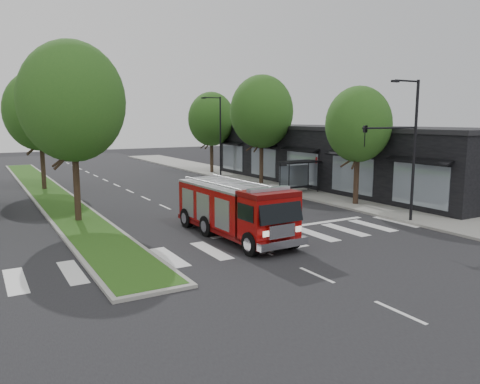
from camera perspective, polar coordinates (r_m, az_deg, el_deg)
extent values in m
plane|color=black|center=(24.74, -2.49, -4.85)|extent=(140.00, 140.00, 0.00)
cube|color=gray|center=(39.62, 6.93, 0.43)|extent=(5.00, 80.00, 0.15)
cube|color=gray|center=(40.09, -22.35, -0.09)|extent=(3.00, 50.00, 0.14)
cube|color=#194513|center=(40.08, -22.36, 0.01)|extent=(2.60, 49.50, 0.02)
cube|color=black|center=(42.19, 11.91, 4.13)|extent=(8.00, 30.00, 5.00)
cylinder|color=black|center=(35.80, 5.99, 1.44)|extent=(0.08, 0.08, 2.50)
cylinder|color=black|center=(37.50, 9.46, 1.70)|extent=(0.08, 0.08, 2.50)
cylinder|color=black|center=(36.77, 4.90, 1.65)|extent=(0.08, 0.08, 2.50)
cylinder|color=black|center=(38.43, 8.33, 1.90)|extent=(0.08, 0.08, 2.50)
cube|color=black|center=(36.97, 7.24, 3.68)|extent=(3.20, 1.60, 0.12)
cube|color=#8C99A5|center=(37.66, 6.56, 1.87)|extent=(2.80, 0.04, 1.80)
cube|color=black|center=(37.20, 7.18, 0.61)|extent=(2.40, 0.40, 0.08)
cylinder|color=black|center=(32.69, 13.99, 1.60)|extent=(0.36, 0.36, 3.74)
ellipsoid|color=#103C14|center=(32.45, 14.23, 8.02)|extent=(4.40, 4.40, 5.06)
cylinder|color=black|center=(42.08, 2.62, 3.89)|extent=(0.36, 0.36, 4.40)
ellipsoid|color=#103C14|center=(41.92, 2.66, 9.76)|extent=(5.60, 5.60, 6.44)
cylinder|color=black|center=(50.78, -3.47, 4.50)|extent=(0.36, 0.36, 3.96)
ellipsoid|color=#103C14|center=(50.63, -3.51, 8.87)|extent=(5.00, 5.00, 5.75)
cylinder|color=black|center=(28.03, -19.30, 1.09)|extent=(0.36, 0.36, 4.62)
ellipsoid|color=#103C14|center=(27.82, -19.79, 10.34)|extent=(5.80, 5.80, 6.67)
cylinder|color=black|center=(41.81, -22.90, 3.17)|extent=(0.36, 0.36, 4.40)
ellipsoid|color=#103C14|center=(41.65, -23.26, 9.06)|extent=(5.60, 5.60, 6.44)
cylinder|color=black|center=(28.03, 20.48, 4.50)|extent=(0.16, 0.16, 8.00)
cylinder|color=black|center=(27.35, 19.70, 12.64)|extent=(1.80, 0.10, 0.10)
cube|color=black|center=(26.68, 18.40, 12.70)|extent=(0.45, 0.20, 0.12)
cylinder|color=black|center=(26.46, 17.85, 7.45)|extent=(4.00, 0.10, 0.10)
imported|color=black|center=(25.17, 15.02, 6.60)|extent=(0.18, 0.22, 1.10)
cylinder|color=black|center=(46.65, -2.40, 6.60)|extent=(0.16, 0.16, 8.00)
cylinder|color=black|center=(46.25, -3.44, 11.41)|extent=(1.80, 0.10, 0.10)
cube|color=black|center=(45.85, -4.47, 11.36)|extent=(0.45, 0.20, 0.12)
cube|color=#560504|center=(23.59, -0.77, -4.32)|extent=(2.70, 8.20, 0.24)
cube|color=maroon|center=(24.04, -1.73, -1.60)|extent=(2.63, 6.27, 1.93)
cube|color=maroon|center=(20.93, 3.48, -3.20)|extent=(2.48, 1.82, 2.03)
cube|color=#B2B2B7|center=(23.87, -1.74, 0.79)|extent=(2.63, 6.27, 0.12)
cylinder|color=#B2B2B7|center=(23.42, -3.58, 1.10)|extent=(0.30, 5.80, 0.10)
cylinder|color=#B2B2B7|center=(24.29, 0.03, 1.40)|extent=(0.30, 5.80, 0.10)
cube|color=silver|center=(20.27, 5.28, -6.29)|extent=(2.52, 0.43, 0.34)
cube|color=#8C99A5|center=(20.69, 3.51, 0.33)|extent=(2.14, 0.41, 0.17)
cylinder|color=black|center=(20.31, 1.35, -6.37)|extent=(0.38, 1.07, 1.06)
cylinder|color=black|center=(21.57, 6.32, -5.51)|extent=(0.38, 1.07, 1.06)
cylinder|color=black|center=(23.71, -4.05, -4.16)|extent=(0.38, 1.07, 1.06)
cylinder|color=black|center=(24.79, 0.51, -3.55)|extent=(0.38, 1.07, 1.06)
cylinder|color=black|center=(25.73, -6.47, -3.15)|extent=(0.38, 1.07, 1.06)
cylinder|color=black|center=(26.74, -2.16, -2.64)|extent=(0.38, 1.07, 1.06)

